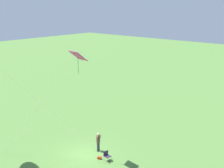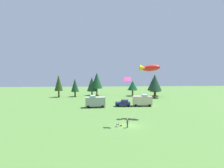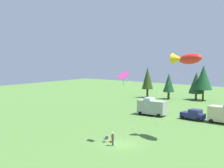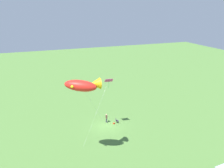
{
  "view_description": "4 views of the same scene",
  "coord_description": "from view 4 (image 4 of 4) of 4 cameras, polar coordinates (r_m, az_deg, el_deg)",
  "views": [
    {
      "loc": [
        -18.1,
        17.07,
        12.91
      ],
      "look_at": [
        -3.2,
        0.02,
        6.95
      ],
      "focal_mm": 50.0,
      "sensor_mm": 36.0,
      "label": 1
    },
    {
      "loc": [
        -5.54,
        -40.56,
        11.36
      ],
      "look_at": [
        -3.18,
        0.62,
        7.95
      ],
      "focal_mm": 35.0,
      "sensor_mm": 36.0,
      "label": 2
    },
    {
      "loc": [
        23.16,
        -31.68,
        11.46
      ],
      "look_at": [
        -1.77,
        0.26,
        7.66
      ],
      "focal_mm": 50.0,
      "sensor_mm": 36.0,
      "label": 3
    },
    {
      "loc": [
        11.09,
        32.66,
        20.11
      ],
      "look_at": [
        -1.74,
        -1.85,
        7.22
      ],
      "focal_mm": 35.0,
      "sensor_mm": 36.0,
      "label": 4
    }
  ],
  "objects": [
    {
      "name": "backpack_on_grass",
      "position": [
        40.54,
        0.52,
        -10.27
      ],
      "size": [
        0.38,
        0.32,
        0.22
      ],
      "primitive_type": "cube",
      "rotation": [
        0.0,
        0.0,
        0.39
      ],
      "color": "#B52F13",
      "rests_on": "ground"
    },
    {
      "name": "person_kite_flyer",
      "position": [
        40.61,
        -1.46,
        -8.75
      ],
      "size": [
        0.41,
        0.59,
        1.74
      ],
      "rotation": [
        0.0,
        0.0,
        3.37
      ],
      "color": "#38394A",
      "rests_on": "ground"
    },
    {
      "name": "kite_large_fish",
      "position": [
        27.54,
        -7.3,
        -0.33
      ],
      "size": [
        8.34,
        10.28,
        11.84
      ],
      "color": "red",
      "rests_on": "ground"
    },
    {
      "name": "folding_chair",
      "position": [
        40.75,
        1.22,
        -9.5
      ],
      "size": [
        0.54,
        0.54,
        0.82
      ],
      "rotation": [
        0.0,
        0.0,
        3.01
      ],
      "color": "#322342",
      "rests_on": "ground"
    },
    {
      "name": "ground_plane",
      "position": [
        39.92,
        -1.44,
        -10.96
      ],
      "size": [
        160.0,
        160.0,
        0.0
      ],
      "primitive_type": "plane",
      "color": "#4E7936"
    },
    {
      "name": "kite_diamond_rainbow",
      "position": [
        35.71,
        -0.94,
        0.65
      ],
      "size": [
        6.34,
        4.57,
        9.27
      ],
      "color": "#D1368E",
      "rests_on": "ground"
    }
  ]
}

